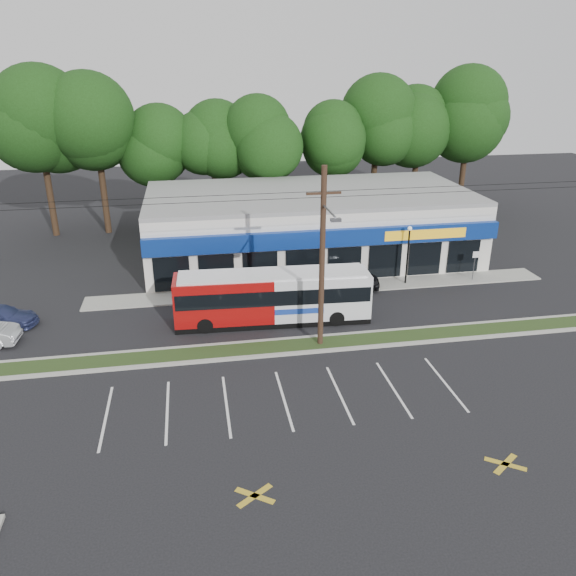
% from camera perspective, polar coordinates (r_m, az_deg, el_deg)
% --- Properties ---
extents(ground, '(120.00, 120.00, 0.00)m').
position_cam_1_polar(ground, '(30.30, -1.88, -7.13)').
color(ground, black).
rests_on(ground, ground).
extents(grass_strip, '(40.00, 1.60, 0.12)m').
position_cam_1_polar(grass_strip, '(31.14, -2.14, -6.13)').
color(grass_strip, '#273B18').
rests_on(grass_strip, ground).
extents(curb_south, '(40.00, 0.25, 0.14)m').
position_cam_1_polar(curb_south, '(30.39, -1.92, -6.87)').
color(curb_south, '#9E9E93').
rests_on(curb_south, ground).
extents(curb_north, '(40.00, 0.25, 0.14)m').
position_cam_1_polar(curb_north, '(31.87, -2.36, -5.40)').
color(curb_north, '#9E9E93').
rests_on(curb_north, ground).
extents(sidewalk, '(32.00, 2.20, 0.10)m').
position_cam_1_polar(sidewalk, '(39.09, 3.49, 0.00)').
color(sidewalk, '#9E9E93').
rests_on(sidewalk, ground).
extents(strip_mall, '(25.00, 12.55, 5.30)m').
position_cam_1_polar(strip_mall, '(44.72, 2.16, 6.47)').
color(strip_mall, white).
rests_on(strip_mall, ground).
extents(utility_pole, '(50.00, 2.77, 10.00)m').
position_cam_1_polar(utility_pole, '(29.38, 3.21, 3.47)').
color(utility_pole, black).
rests_on(utility_pole, ground).
extents(lamp_post, '(0.30, 0.30, 4.25)m').
position_cam_1_polar(lamp_post, '(39.78, 12.11, 3.96)').
color(lamp_post, black).
rests_on(lamp_post, ground).
extents(sign_post, '(0.45, 0.10, 2.23)m').
position_cam_1_polar(sign_post, '(42.03, 18.45, 2.68)').
color(sign_post, '#59595E').
rests_on(sign_post, ground).
extents(tree_line, '(46.76, 6.76, 11.83)m').
position_cam_1_polar(tree_line, '(53.06, -1.73, 15.37)').
color(tree_line, black).
rests_on(tree_line, ground).
extents(metrobus, '(11.79, 3.03, 3.14)m').
position_cam_1_polar(metrobus, '(33.66, -1.56, -0.80)').
color(metrobus, '#970B0B').
rests_on(metrobus, ground).
extents(car_dark, '(4.93, 2.27, 1.64)m').
position_cam_1_polar(car_dark, '(38.71, 5.79, 0.92)').
color(car_dark, black).
rests_on(car_dark, ground).
extents(car_blue, '(4.57, 2.59, 1.25)m').
position_cam_1_polar(car_blue, '(37.62, -27.18, -2.57)').
color(car_blue, navy).
rests_on(car_blue, ground).
extents(pedestrian_a, '(0.75, 0.55, 1.87)m').
position_cam_1_polar(pedestrian_a, '(35.88, -0.21, -0.54)').
color(pedestrian_a, silver).
rests_on(pedestrian_a, ground).
extents(pedestrian_b, '(0.99, 0.91, 1.66)m').
position_cam_1_polar(pedestrian_b, '(36.31, 5.82, -0.56)').
color(pedestrian_b, beige).
rests_on(pedestrian_b, ground).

